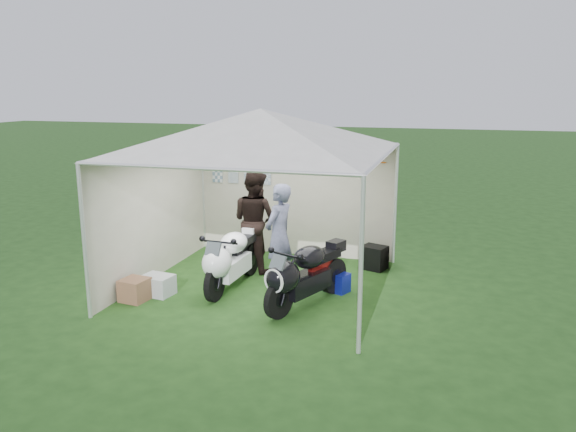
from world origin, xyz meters
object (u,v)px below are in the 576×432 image
(person_dark_jacket, at_px, (255,221))
(crate_0, at_px, (158,285))
(canopy_tent, at_px, (261,135))
(paddock_stand, at_px, (336,282))
(motorcycle_black, at_px, (303,273))
(motorcycle_white, at_px, (230,258))
(equipment_box, at_px, (374,257))
(crate_1, at_px, (135,290))
(person_blue_jacket, at_px, (279,235))

(person_dark_jacket, distance_m, crate_0, 2.16)
(canopy_tent, height_order, paddock_stand, canopy_tent)
(canopy_tent, distance_m, motorcycle_black, 2.34)
(paddock_stand, relative_size, crate_0, 0.88)
(motorcycle_white, bearing_deg, equipment_box, 42.10)
(canopy_tent, xyz_separation_m, motorcycle_black, (0.91, -0.72, -2.03))
(motorcycle_white, height_order, crate_1, motorcycle_white)
(motorcycle_black, relative_size, equipment_box, 4.21)
(paddock_stand, xyz_separation_m, crate_1, (-2.99, -1.34, 0.02))
(person_blue_jacket, bearing_deg, crate_1, -41.43)
(paddock_stand, bearing_deg, crate_0, -160.09)
(motorcycle_black, xyz_separation_m, crate_1, (-2.64, -0.51, -0.36))
(person_dark_jacket, bearing_deg, paddock_stand, 179.22)
(motorcycle_white, distance_m, equipment_box, 2.82)
(crate_0, distance_m, crate_1, 0.40)
(equipment_box, distance_m, crate_0, 3.99)
(person_dark_jacket, height_order, crate_0, person_dark_jacket)
(canopy_tent, bearing_deg, person_blue_jacket, 19.10)
(motorcycle_black, bearing_deg, canopy_tent, 164.18)
(paddock_stand, bearing_deg, person_dark_jacket, 157.36)
(crate_0, bearing_deg, person_blue_jacket, 29.12)
(canopy_tent, height_order, motorcycle_white, canopy_tent)
(motorcycle_black, bearing_deg, person_blue_jacket, 150.94)
(motorcycle_black, xyz_separation_m, crate_0, (-2.43, -0.18, -0.38))
(canopy_tent, xyz_separation_m, person_dark_jacket, (-0.43, 0.81, -1.64))
(motorcycle_white, height_order, paddock_stand, motorcycle_white)
(motorcycle_white, xyz_separation_m, motorcycle_black, (1.38, -0.41, -0.00))
(motorcycle_black, relative_size, paddock_stand, 4.34)
(paddock_stand, relative_size, equipment_box, 0.97)
(canopy_tent, distance_m, equipment_box, 3.25)
(canopy_tent, bearing_deg, equipment_box, 40.68)
(person_blue_jacket, distance_m, equipment_box, 2.09)
(canopy_tent, relative_size, crate_0, 11.53)
(canopy_tent, distance_m, paddock_stand, 2.72)
(crate_0, bearing_deg, person_dark_jacket, 57.47)
(person_dark_jacket, bearing_deg, crate_1, 79.20)
(equipment_box, bearing_deg, motorcycle_black, -109.84)
(crate_1, bearing_deg, paddock_stand, 24.10)
(equipment_box, relative_size, crate_1, 1.11)
(motorcycle_white, relative_size, person_dark_jacket, 1.06)
(canopy_tent, xyz_separation_m, crate_0, (-1.51, -0.90, -2.41))
(equipment_box, bearing_deg, motorcycle_white, -140.75)
(canopy_tent, xyz_separation_m, equipment_box, (1.70, 1.46, -2.35))
(motorcycle_black, xyz_separation_m, person_dark_jacket, (-1.34, 1.53, 0.39))
(motorcycle_white, height_order, crate_0, motorcycle_white)
(canopy_tent, bearing_deg, motorcycle_black, -38.42)
(equipment_box, bearing_deg, crate_0, -143.70)
(person_dark_jacket, height_order, equipment_box, person_dark_jacket)
(canopy_tent, relative_size, crate_1, 14.19)
(motorcycle_white, distance_m, crate_0, 1.26)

